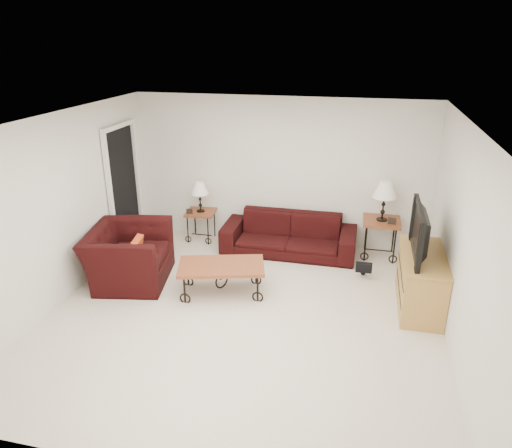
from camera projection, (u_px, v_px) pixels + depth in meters
The scene contains 20 objects.
ground at pixel (244, 314), 6.19m from camera, with size 5.00×5.00×0.00m, color silver.
wall_back at pixel (280, 172), 7.98m from camera, with size 5.00×0.02×2.50m, color white.
wall_front at pixel (157, 350), 3.46m from camera, with size 5.00×0.02×2.50m, color white.
wall_left at pixel (60, 210), 6.25m from camera, with size 0.02×5.00×2.50m, color white.
wall_right at pixel (463, 245), 5.19m from camera, with size 0.02×5.00×2.50m, color white.
ceiling at pixel (242, 122), 5.26m from camera, with size 5.00×5.00×0.00m, color white.
doorway at pixel (124, 190), 7.82m from camera, with size 0.08×0.94×2.04m, color black.
sofa at pixel (289, 234), 7.84m from camera, with size 2.19×0.86×0.64m, color black.
side_table_left at pixel (201, 225), 8.36m from camera, with size 0.49×0.49×0.53m, color brown.
side_table_right at pixel (380, 238), 7.69m from camera, with size 0.59×0.59×0.64m, color brown.
lamp_left at pixel (200, 197), 8.16m from camera, with size 0.30×0.30×0.53m, color black, non-canonical shape.
lamp_right at pixel (384, 201), 7.45m from camera, with size 0.36×0.36×0.64m, color black, non-canonical shape.
photo_frame_left at pixel (189, 211), 8.14m from camera, with size 0.11×0.01×0.09m, color black.
photo_frame_right at pixel (392, 221), 7.39m from camera, with size 0.13×0.02×0.11m, color black.
coffee_table at pixel (222, 279), 6.62m from camera, with size 1.18×0.64×0.44m, color brown.
armchair at pixel (129, 255), 6.91m from camera, with size 1.24×1.09×0.81m, color black.
throw_pillow at pixel (136, 250), 6.79m from camera, with size 0.37×0.10×0.37m, color #BA4617.
tv_stand at pixel (421, 281), 6.24m from camera, with size 0.52×1.26×0.76m, color #AE7E40.
television at pixel (426, 232), 5.98m from camera, with size 1.13×0.15×0.65m, color black.
backpack at pixel (364, 261), 7.10m from camera, with size 0.37×0.28×0.48m, color black.
Camera 1 is at (1.36, -5.13, 3.40)m, focal length 33.16 mm.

